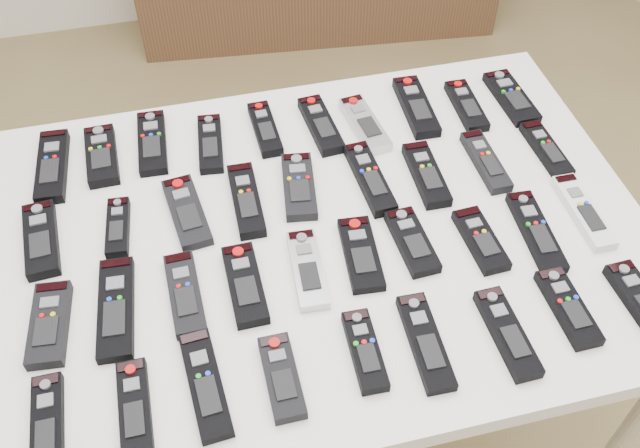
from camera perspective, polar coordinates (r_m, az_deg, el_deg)
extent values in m
plane|color=olive|center=(2.03, -2.42, -14.16)|extent=(4.00, 4.00, 0.00)
cube|color=white|center=(1.37, 0.00, -1.10)|extent=(1.25, 0.88, 0.04)
cylinder|color=beige|center=(1.70, 22.95, -15.72)|extent=(0.04, 0.04, 0.74)
cylinder|color=beige|center=(1.93, -19.34, -3.12)|extent=(0.04, 0.04, 0.74)
cylinder|color=beige|center=(2.05, 12.98, 2.67)|extent=(0.04, 0.04, 0.74)
cube|color=black|center=(1.56, -20.63, 4.35)|extent=(0.07, 0.20, 0.02)
cube|color=black|center=(1.55, -17.07, 5.25)|extent=(0.07, 0.17, 0.02)
cube|color=black|center=(1.55, -13.28, 6.35)|extent=(0.07, 0.19, 0.02)
cube|color=black|center=(1.53, -8.77, 6.37)|extent=(0.07, 0.17, 0.02)
cube|color=black|center=(1.55, -4.42, 7.59)|extent=(0.05, 0.16, 0.02)
cube|color=black|center=(1.55, 0.07, 7.92)|extent=(0.07, 0.18, 0.02)
cube|color=#B7B7BC|center=(1.56, 3.59, 7.95)|extent=(0.07, 0.18, 0.02)
cube|color=black|center=(1.61, 7.69, 9.28)|extent=(0.06, 0.19, 0.02)
cube|color=black|center=(1.64, 11.63, 9.25)|extent=(0.05, 0.16, 0.02)
cube|color=black|center=(1.68, 15.06, 9.75)|extent=(0.07, 0.18, 0.02)
cube|color=black|center=(1.42, -21.41, -1.16)|extent=(0.07, 0.18, 0.02)
cube|color=black|center=(1.40, -15.86, -0.26)|extent=(0.05, 0.14, 0.02)
cube|color=black|center=(1.40, -10.61, 0.94)|extent=(0.08, 0.19, 0.02)
cube|color=black|center=(1.40, -5.92, 1.91)|extent=(0.05, 0.19, 0.02)
cube|color=black|center=(1.42, -1.69, 3.03)|extent=(0.08, 0.18, 0.02)
cube|color=black|center=(1.44, 4.01, 3.66)|extent=(0.06, 0.20, 0.02)
cube|color=black|center=(1.46, 8.50, 3.94)|extent=(0.06, 0.17, 0.02)
cube|color=black|center=(1.51, 13.11, 4.90)|extent=(0.05, 0.17, 0.02)
cube|color=black|center=(1.57, 17.65, 5.71)|extent=(0.05, 0.16, 0.02)
cube|color=black|center=(1.30, -20.83, -7.49)|extent=(0.08, 0.17, 0.02)
cube|color=black|center=(1.28, -16.00, -6.49)|extent=(0.07, 0.21, 0.02)
cube|color=black|center=(1.27, -10.75, -5.50)|extent=(0.06, 0.18, 0.02)
cube|color=black|center=(1.27, -6.02, -4.84)|extent=(0.06, 0.17, 0.02)
cube|color=#B7B7BC|center=(1.28, -1.01, -3.65)|extent=(0.06, 0.17, 0.02)
cube|color=black|center=(1.31, 3.29, -2.41)|extent=(0.07, 0.17, 0.02)
cube|color=black|center=(1.33, 7.38, -1.41)|extent=(0.06, 0.16, 0.02)
cube|color=black|center=(1.36, 12.73, -1.26)|extent=(0.06, 0.15, 0.02)
cube|color=black|center=(1.40, 16.89, -0.59)|extent=(0.06, 0.20, 0.02)
cube|color=silver|center=(1.46, 20.32, 0.93)|extent=(0.05, 0.19, 0.02)
cube|color=black|center=(1.20, -20.98, -14.89)|extent=(0.05, 0.17, 0.02)
cube|color=black|center=(1.17, -14.60, -14.13)|extent=(0.05, 0.17, 0.02)
cube|color=black|center=(1.17, -9.15, -12.54)|extent=(0.07, 0.20, 0.02)
cube|color=black|center=(1.16, -3.08, -12.14)|extent=(0.05, 0.15, 0.02)
cube|color=black|center=(1.19, 3.60, -10.08)|extent=(0.05, 0.15, 0.02)
cube|color=black|center=(1.21, 8.43, -9.32)|extent=(0.06, 0.19, 0.02)
cube|color=black|center=(1.24, 14.76, -8.44)|extent=(0.05, 0.18, 0.02)
cube|color=black|center=(1.31, 19.24, -6.33)|extent=(0.05, 0.16, 0.02)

